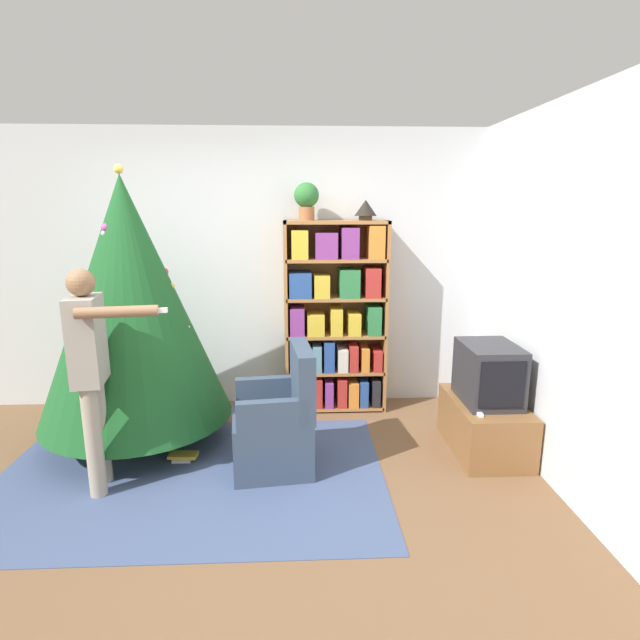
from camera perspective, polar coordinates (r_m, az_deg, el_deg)
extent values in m
plane|color=brown|center=(3.48, -10.06, -20.40)|extent=(14.00, 14.00, 0.00)
cube|color=silver|center=(4.82, -7.84, 5.61)|extent=(8.00, 0.10, 2.60)
cube|color=silver|center=(3.45, 28.78, 1.30)|extent=(0.10, 8.00, 2.60)
cube|color=#3D4C70|center=(3.87, -14.56, -16.89)|extent=(2.77, 1.82, 0.01)
cube|color=#A8703D|center=(4.64, -3.84, 0.24)|extent=(0.03, 0.34, 1.78)
cube|color=#A8703D|center=(4.70, 7.31, 0.35)|extent=(0.03, 0.34, 1.78)
cube|color=#A8703D|center=(4.54, 1.85, 11.12)|extent=(0.94, 0.34, 0.03)
cube|color=#A8703D|center=(4.81, 1.63, 0.72)|extent=(0.94, 0.01, 1.78)
cube|color=#A8703D|center=(4.91, 1.70, -9.53)|extent=(0.91, 0.34, 0.03)
cube|color=gold|center=(4.82, -2.85, -8.37)|extent=(0.10, 0.28, 0.22)
cube|color=orange|center=(4.82, -1.50, -8.34)|extent=(0.07, 0.28, 0.22)
cube|color=#B22D28|center=(4.82, -0.36, -7.97)|extent=(0.09, 0.30, 0.28)
cube|color=#843889|center=(4.82, 0.99, -8.17)|extent=(0.08, 0.28, 0.24)
cube|color=#B22D28|center=(4.84, 2.43, -7.94)|extent=(0.09, 0.31, 0.27)
cube|color=orange|center=(4.83, 3.75, -8.25)|extent=(0.09, 0.24, 0.23)
cube|color=#284C93|center=(4.85, 4.90, -8.08)|extent=(0.08, 0.28, 0.25)
cube|color=#232328|center=(4.87, 6.23, -7.94)|extent=(0.08, 0.29, 0.26)
cube|color=#A8703D|center=(4.78, 1.73, -5.66)|extent=(0.91, 0.34, 0.03)
cube|color=#284C93|center=(4.72, -3.00, -4.10)|extent=(0.07, 0.32, 0.26)
cube|color=#2D7A42|center=(4.70, -1.47, -4.42)|extent=(0.09, 0.27, 0.21)
cube|color=#5B899E|center=(4.68, -0.36, -4.29)|extent=(0.08, 0.24, 0.25)
cube|color=#284C93|center=(4.72, 0.97, -3.88)|extent=(0.10, 0.32, 0.29)
cube|color=beige|center=(4.71, 2.54, -4.42)|extent=(0.09, 0.24, 0.21)
cube|color=#B22D28|center=(4.74, 3.72, -4.08)|extent=(0.08, 0.31, 0.25)
cube|color=orange|center=(4.73, 5.06, -4.32)|extent=(0.07, 0.25, 0.22)
cube|color=#B22D28|center=(4.77, 6.42, -4.37)|extent=(0.08, 0.28, 0.20)
cube|color=#A8703D|center=(4.69, 1.76, -1.61)|extent=(0.91, 0.34, 0.03)
cube|color=#843889|center=(4.61, -2.61, -0.04)|extent=(0.13, 0.28, 0.25)
cube|color=gold|center=(4.62, -0.51, -0.39)|extent=(0.15, 0.27, 0.19)
cube|color=gold|center=(4.64, 1.81, -0.02)|extent=(0.11, 0.30, 0.24)
cube|color=gold|center=(4.63, 3.85, -0.33)|extent=(0.11, 0.26, 0.20)
cube|color=#2D7A42|center=(4.68, 6.04, 0.15)|extent=(0.12, 0.31, 0.26)
cube|color=#A8703D|center=(4.61, 1.79, 2.60)|extent=(0.91, 0.34, 0.03)
cube|color=#284C93|center=(4.57, -2.25, 4.12)|extent=(0.20, 0.32, 0.23)
cube|color=gold|center=(4.55, 0.18, 3.94)|extent=(0.14, 0.26, 0.20)
cube|color=#2D7A42|center=(4.57, 3.31, 4.28)|extent=(0.18, 0.27, 0.25)
cube|color=#B22D28|center=(4.58, 5.93, 4.34)|extent=(0.14, 0.25, 0.27)
cube|color=#A8703D|center=(4.56, 1.82, 6.92)|extent=(0.91, 0.34, 0.03)
cube|color=gold|center=(4.49, -2.32, 8.63)|extent=(0.15, 0.25, 0.25)
cube|color=#843889|center=(4.50, 0.69, 8.51)|extent=(0.20, 0.25, 0.23)
cube|color=#843889|center=(4.55, 3.33, 8.81)|extent=(0.15, 0.31, 0.27)
cube|color=orange|center=(4.58, 6.28, 8.89)|extent=(0.14, 0.32, 0.29)
cube|color=brown|center=(4.23, 18.27, -11.37)|extent=(0.51, 0.83, 0.41)
cube|color=#28282D|center=(4.08, 18.70, -5.78)|extent=(0.40, 0.53, 0.46)
cube|color=black|center=(3.84, 20.14, -7.03)|extent=(0.33, 0.01, 0.35)
cube|color=white|center=(3.88, 17.65, -10.06)|extent=(0.04, 0.12, 0.02)
cylinder|color=#4C3323|center=(4.50, -19.74, -12.20)|extent=(0.36, 0.36, 0.10)
cylinder|color=brown|center=(4.45, -19.84, -10.91)|extent=(0.08, 0.08, 0.12)
cone|color=#195123|center=(4.16, -20.90, 2.06)|extent=(1.50, 1.50, 1.92)
sphere|color=#B74C93|center=(4.03, -23.34, 9.66)|extent=(0.06, 0.06, 0.06)
sphere|color=silver|center=(4.44, -19.98, 4.45)|extent=(0.05, 0.05, 0.05)
sphere|color=silver|center=(4.03, -23.48, 9.05)|extent=(0.04, 0.04, 0.04)
sphere|color=gold|center=(4.70, -15.55, -3.54)|extent=(0.07, 0.07, 0.07)
sphere|color=gold|center=(4.10, -16.66, 3.71)|extent=(0.06, 0.06, 0.06)
sphere|color=gold|center=(4.36, -24.78, 2.40)|extent=(0.05, 0.05, 0.05)
sphere|color=red|center=(4.17, -17.34, 5.29)|extent=(0.06, 0.06, 0.06)
sphere|color=red|center=(4.11, -14.27, -2.10)|extent=(0.05, 0.05, 0.05)
sphere|color=red|center=(4.36, -18.07, 4.39)|extent=(0.05, 0.05, 0.05)
sphere|color=silver|center=(4.07, -14.95, -0.83)|extent=(0.05, 0.05, 0.05)
sphere|color=#E5CC4C|center=(4.11, -22.03, 15.71)|extent=(0.07, 0.07, 0.07)
cube|color=#334256|center=(3.80, -5.53, -13.58)|extent=(0.62, 0.62, 0.42)
cube|color=#334256|center=(3.64, -2.04, -6.87)|extent=(0.18, 0.57, 0.50)
cube|color=#334256|center=(3.89, -5.87, -7.92)|extent=(0.51, 0.14, 0.20)
cube|color=#334256|center=(3.45, -5.36, -10.72)|extent=(0.51, 0.14, 0.20)
cylinder|color=#9E937F|center=(3.84, -23.83, -11.48)|extent=(0.11, 0.11, 0.77)
cylinder|color=#9E937F|center=(3.68, -24.43, -12.61)|extent=(0.11, 0.11, 0.77)
cube|color=gray|center=(3.55, -25.11, -2.11)|extent=(0.23, 0.34, 0.57)
cylinder|color=#8C6647|center=(3.74, -24.36, -1.77)|extent=(0.07, 0.07, 0.46)
cylinder|color=#8C6647|center=(3.26, -22.19, 0.86)|extent=(0.49, 0.14, 0.07)
cube|color=white|center=(3.22, -18.00, 1.05)|extent=(0.11, 0.05, 0.03)
sphere|color=#8C6647|center=(3.48, -25.69, 3.87)|extent=(0.18, 0.18, 0.18)
cylinder|color=#935B38|center=(4.53, -1.54, 12.06)|extent=(0.14, 0.14, 0.12)
sphere|color=#2D7033|center=(4.53, -1.55, 14.08)|extent=(0.22, 0.22, 0.22)
cylinder|color=#473828|center=(4.57, 5.22, 11.52)|extent=(0.12, 0.12, 0.04)
cone|color=black|center=(4.57, 5.24, 12.65)|extent=(0.20, 0.20, 0.14)
cube|color=beige|center=(4.10, -15.41, -15.00)|extent=(0.14, 0.13, 0.03)
cube|color=gold|center=(4.09, -15.36, -14.67)|extent=(0.23, 0.13, 0.03)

